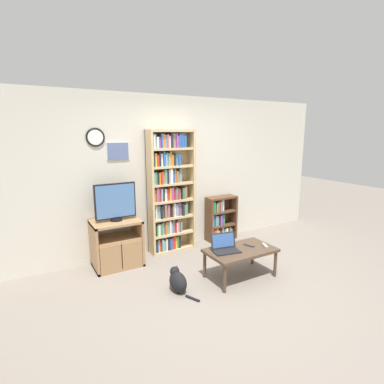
{
  "coord_description": "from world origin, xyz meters",
  "views": [
    {
      "loc": [
        -2.18,
        -2.78,
        2.02
      ],
      "look_at": [
        -0.02,
        0.98,
        1.14
      ],
      "focal_mm": 28.0,
      "sensor_mm": 36.0,
      "label": 1
    }
  ],
  "objects_px": {
    "television": "(115,202)",
    "tv_stand": "(117,243)",
    "laptop": "(225,247)",
    "bookshelf_short": "(219,220)",
    "remote_far_from_laptop": "(265,245)",
    "coffee_table": "(241,252)",
    "cat": "(178,281)",
    "remote_near_laptop": "(249,245)",
    "bookshelf_tall": "(169,192)"
  },
  "relations": [
    {
      "from": "television",
      "to": "laptop",
      "type": "relative_size",
      "value": 1.52
    },
    {
      "from": "bookshelf_tall",
      "to": "cat",
      "type": "height_order",
      "value": "bookshelf_tall"
    },
    {
      "from": "television",
      "to": "tv_stand",
      "type": "bearing_deg",
      "value": -121.6
    },
    {
      "from": "remote_near_laptop",
      "to": "tv_stand",
      "type": "bearing_deg",
      "value": -55.38
    },
    {
      "from": "tv_stand",
      "to": "remote_near_laptop",
      "type": "bearing_deg",
      "value": -36.83
    },
    {
      "from": "bookshelf_tall",
      "to": "laptop",
      "type": "relative_size",
      "value": 5.13
    },
    {
      "from": "television",
      "to": "remote_near_laptop",
      "type": "relative_size",
      "value": 3.65
    },
    {
      "from": "bookshelf_short",
      "to": "cat",
      "type": "height_order",
      "value": "bookshelf_short"
    },
    {
      "from": "bookshelf_tall",
      "to": "remote_near_laptop",
      "type": "xyz_separation_m",
      "value": [
        0.62,
        -1.34,
        -0.59
      ]
    },
    {
      "from": "bookshelf_short",
      "to": "laptop",
      "type": "height_order",
      "value": "bookshelf_short"
    },
    {
      "from": "bookshelf_tall",
      "to": "bookshelf_short",
      "type": "height_order",
      "value": "bookshelf_tall"
    },
    {
      "from": "cat",
      "to": "bookshelf_short",
      "type": "bearing_deg",
      "value": 37.58
    },
    {
      "from": "tv_stand",
      "to": "cat",
      "type": "height_order",
      "value": "tv_stand"
    },
    {
      "from": "tv_stand",
      "to": "cat",
      "type": "relative_size",
      "value": 1.38
    },
    {
      "from": "bookshelf_tall",
      "to": "remote_near_laptop",
      "type": "relative_size",
      "value": 12.33
    },
    {
      "from": "remote_far_from_laptop",
      "to": "coffee_table",
      "type": "bearing_deg",
      "value": -169.94
    },
    {
      "from": "remote_near_laptop",
      "to": "cat",
      "type": "distance_m",
      "value": 1.16
    },
    {
      "from": "television",
      "to": "bookshelf_short",
      "type": "xyz_separation_m",
      "value": [
        1.98,
        0.15,
        -0.61
      ]
    },
    {
      "from": "laptop",
      "to": "television",
      "type": "bearing_deg",
      "value": 144.92
    },
    {
      "from": "bookshelf_short",
      "to": "remote_far_from_laptop",
      "type": "xyz_separation_m",
      "value": [
        -0.24,
        -1.46,
        0.04
      ]
    },
    {
      "from": "tv_stand",
      "to": "remote_near_laptop",
      "type": "distance_m",
      "value": 1.96
    },
    {
      "from": "tv_stand",
      "to": "television",
      "type": "height_order",
      "value": "television"
    },
    {
      "from": "bookshelf_tall",
      "to": "cat",
      "type": "distance_m",
      "value": 1.63
    },
    {
      "from": "television",
      "to": "coffee_table",
      "type": "height_order",
      "value": "television"
    },
    {
      "from": "cat",
      "to": "bookshelf_tall",
      "type": "bearing_deg",
      "value": 66.34
    },
    {
      "from": "bookshelf_tall",
      "to": "tv_stand",
      "type": "bearing_deg",
      "value": -170.32
    },
    {
      "from": "coffee_table",
      "to": "remote_near_laptop",
      "type": "bearing_deg",
      "value": 11.15
    },
    {
      "from": "bookshelf_short",
      "to": "cat",
      "type": "bearing_deg",
      "value": -140.29
    },
    {
      "from": "television",
      "to": "bookshelf_short",
      "type": "height_order",
      "value": "television"
    },
    {
      "from": "bookshelf_short",
      "to": "cat",
      "type": "xyz_separation_m",
      "value": [
        -1.55,
        -1.28,
        -0.25
      ]
    },
    {
      "from": "television",
      "to": "remote_far_from_laptop",
      "type": "height_order",
      "value": "television"
    },
    {
      "from": "laptop",
      "to": "remote_near_laptop",
      "type": "bearing_deg",
      "value": 5.85
    },
    {
      "from": "bookshelf_short",
      "to": "remote_far_from_laptop",
      "type": "distance_m",
      "value": 1.48
    },
    {
      "from": "laptop",
      "to": "remote_far_from_laptop",
      "type": "relative_size",
      "value": 2.42
    },
    {
      "from": "laptop",
      "to": "cat",
      "type": "distance_m",
      "value": 0.79
    },
    {
      "from": "tv_stand",
      "to": "cat",
      "type": "bearing_deg",
      "value": -68.05
    },
    {
      "from": "tv_stand",
      "to": "coffee_table",
      "type": "xyz_separation_m",
      "value": [
        1.39,
        -1.21,
        0.01
      ]
    },
    {
      "from": "bookshelf_short",
      "to": "remote_far_from_laptop",
      "type": "relative_size",
      "value": 5.03
    },
    {
      "from": "bookshelf_short",
      "to": "remote_far_from_laptop",
      "type": "height_order",
      "value": "bookshelf_short"
    },
    {
      "from": "tv_stand",
      "to": "bookshelf_tall",
      "type": "distance_m",
      "value": 1.17
    },
    {
      "from": "tv_stand",
      "to": "remote_far_from_laptop",
      "type": "bearing_deg",
      "value": -36.37
    },
    {
      "from": "tv_stand",
      "to": "laptop",
      "type": "bearing_deg",
      "value": -44.41
    },
    {
      "from": "coffee_table",
      "to": "remote_far_from_laptop",
      "type": "relative_size",
      "value": 5.84
    },
    {
      "from": "television",
      "to": "laptop",
      "type": "height_order",
      "value": "television"
    },
    {
      "from": "bookshelf_tall",
      "to": "remote_far_from_laptop",
      "type": "distance_m",
      "value": 1.77
    },
    {
      "from": "tv_stand",
      "to": "coffee_table",
      "type": "distance_m",
      "value": 1.84
    },
    {
      "from": "tv_stand",
      "to": "laptop",
      "type": "height_order",
      "value": "tv_stand"
    },
    {
      "from": "tv_stand",
      "to": "bookshelf_tall",
      "type": "relative_size",
      "value": 0.35
    },
    {
      "from": "coffee_table",
      "to": "remote_far_from_laptop",
      "type": "height_order",
      "value": "remote_far_from_laptop"
    },
    {
      "from": "bookshelf_short",
      "to": "television",
      "type": "bearing_deg",
      "value": -175.72
    }
  ]
}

